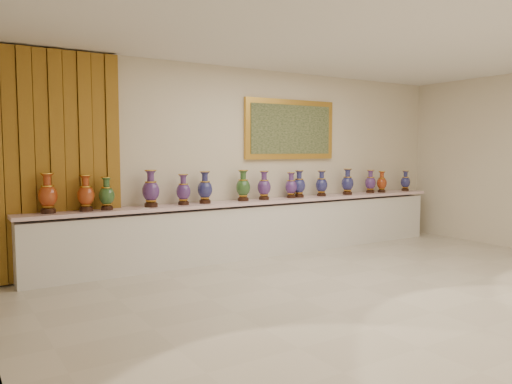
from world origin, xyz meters
TOP-DOWN VIEW (x-y plane):
  - ground at (0.00, 0.00)m, footprint 8.00×8.00m
  - room at (-2.43, 2.44)m, footprint 8.00×8.00m
  - counter at (0.00, 2.27)m, footprint 7.28×0.48m
  - vase_0 at (-3.19, 2.26)m, footprint 0.31×0.31m
  - vase_1 at (-2.73, 2.23)m, footprint 0.26×0.26m
  - vase_2 at (-2.46, 2.22)m, footprint 0.25×0.25m
  - vase_3 at (-1.84, 2.25)m, footprint 0.32×0.32m
  - vase_4 at (-1.34, 2.25)m, footprint 0.23×0.23m
  - vase_5 at (-0.98, 2.27)m, footprint 0.29×0.29m
  - vase_6 at (-0.32, 2.27)m, footprint 0.29×0.29m
  - vase_7 at (0.06, 2.25)m, footprint 0.27×0.27m
  - vase_8 at (0.61, 2.27)m, footprint 0.21×0.21m
  - vase_9 at (0.78, 2.27)m, footprint 0.26×0.26m
  - vase_10 at (1.25, 2.25)m, footprint 0.27×0.27m
  - vase_11 at (1.83, 2.22)m, footprint 0.26×0.26m
  - vase_12 at (2.45, 2.27)m, footprint 0.24×0.24m
  - vase_13 at (2.70, 2.23)m, footprint 0.19×0.19m
  - vase_14 at (3.35, 2.23)m, footprint 0.22×0.22m
  - label_card at (-1.96, 2.13)m, footprint 0.10×0.06m

SIDE VIEW (x-z plane):
  - ground at x=0.00m, z-range 0.00..0.00m
  - counter at x=0.00m, z-range -0.01..0.89m
  - label_card at x=-1.96m, z-range 0.90..0.90m
  - vase_14 at x=3.35m, z-range 0.88..1.28m
  - vase_13 at x=2.70m, z-range 0.88..1.28m
  - vase_8 at x=0.61m, z-range 0.88..1.30m
  - vase_12 at x=2.45m, z-range 0.88..1.30m
  - vase_10 at x=1.25m, z-range 0.88..1.32m
  - vase_2 at x=-2.46m, z-range 0.88..1.32m
  - vase_4 at x=-1.34m, z-range 0.88..1.32m
  - vase_9 at x=0.78m, z-range 0.88..1.33m
  - vase_7 at x=0.06m, z-range 0.88..1.34m
  - vase_11 at x=1.83m, z-range 0.88..1.34m
  - vase_1 at x=-2.73m, z-range 0.88..1.35m
  - vase_5 at x=-0.98m, z-range 0.88..1.36m
  - vase_6 at x=-0.32m, z-range 0.87..1.36m
  - vase_0 at x=-3.19m, z-range 0.87..1.38m
  - vase_3 at x=-1.84m, z-range 0.87..1.39m
  - room at x=-2.43m, z-range -2.41..5.59m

